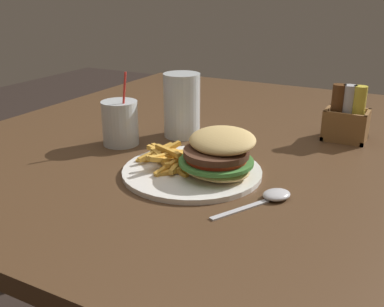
{
  "coord_description": "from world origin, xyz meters",
  "views": [
    {
      "loc": [
        0.34,
        -0.96,
        1.09
      ],
      "look_at": [
        -0.04,
        -0.25,
        0.79
      ],
      "focal_mm": 42.0,
      "sensor_mm": 36.0,
      "label": 1
    }
  ],
  "objects_px": {
    "meal_plate_near": "(205,161)",
    "juice_glass": "(120,125)",
    "beer_glass": "(182,108)",
    "spoon": "(273,196)",
    "condiment_caddy": "(346,119)"
  },
  "relations": [
    {
      "from": "beer_glass",
      "to": "juice_glass",
      "type": "distance_m",
      "value": 0.15
    },
    {
      "from": "spoon",
      "to": "condiment_caddy",
      "type": "relative_size",
      "value": 1.2
    },
    {
      "from": "juice_glass",
      "to": "beer_glass",
      "type": "bearing_deg",
      "value": 51.75
    },
    {
      "from": "beer_glass",
      "to": "juice_glass",
      "type": "relative_size",
      "value": 0.9
    },
    {
      "from": "meal_plate_near",
      "to": "spoon",
      "type": "xyz_separation_m",
      "value": [
        0.15,
        -0.04,
        -0.02
      ]
    },
    {
      "from": "meal_plate_near",
      "to": "juice_glass",
      "type": "xyz_separation_m",
      "value": [
        -0.26,
        0.08,
        0.02
      ]
    },
    {
      "from": "beer_glass",
      "to": "spoon",
      "type": "relative_size",
      "value": 0.97
    },
    {
      "from": "meal_plate_near",
      "to": "spoon",
      "type": "height_order",
      "value": "meal_plate_near"
    },
    {
      "from": "juice_glass",
      "to": "meal_plate_near",
      "type": "bearing_deg",
      "value": -16.41
    },
    {
      "from": "beer_glass",
      "to": "spoon",
      "type": "xyz_separation_m",
      "value": [
        0.31,
        -0.23,
        -0.06
      ]
    },
    {
      "from": "juice_glass",
      "to": "condiment_caddy",
      "type": "relative_size",
      "value": 1.3
    },
    {
      "from": "spoon",
      "to": "condiment_caddy",
      "type": "xyz_separation_m",
      "value": [
        0.05,
        0.39,
        0.04
      ]
    },
    {
      "from": "meal_plate_near",
      "to": "juice_glass",
      "type": "height_order",
      "value": "juice_glass"
    },
    {
      "from": "spoon",
      "to": "juice_glass",
      "type": "bearing_deg",
      "value": 102.84
    },
    {
      "from": "meal_plate_near",
      "to": "beer_glass",
      "type": "distance_m",
      "value": 0.26
    }
  ]
}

